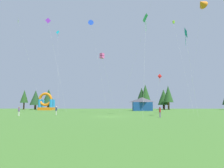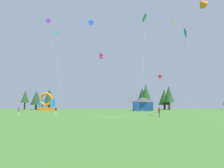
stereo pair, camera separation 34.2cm
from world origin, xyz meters
name	(u,v)px [view 1 (the left image)]	position (x,y,z in m)	size (l,w,h in m)	color
ground_plane	(110,117)	(0.00, 0.00, 0.00)	(120.00, 120.00, 0.00)	#3D6B28
kite_purple_diamond	(48,22)	(-17.40, 18.22, 24.30)	(6.85, 3.13, 25.08)	purple
kite_cyan_diamond	(58,34)	(-16.49, 24.19, 23.22)	(3.09, 6.23, 24.02)	#19B7CC
kite_lime_box	(174,23)	(18.69, 25.44, 26.82)	(0.82, 11.55, 27.52)	#8CD826
kite_pink_box	(102,56)	(-2.42, 14.18, 13.74)	(3.97, 5.30, 14.35)	#EA599E
kite_green_diamond	(146,19)	(5.63, -3.48, 14.91)	(1.48, 2.72, 15.60)	green
kite_teal_diamond	(185,34)	(12.53, -0.30, 13.73)	(2.57, 2.05, 14.47)	#0C7F7A
kite_blue_delta	(91,24)	(-6.41, 22.90, 25.68)	(5.88, 1.78, 26.55)	blue
kite_red_diamond	(160,77)	(12.83, 20.00, 9.42)	(1.88, 1.05, 9.95)	red
kite_white_diamond	(18,21)	(-24.99, 16.78, 23.96)	(4.12, 10.80, 24.77)	white
kite_orange_delta	(202,3)	(18.56, 6.02, 22.51)	(3.79, 4.40, 23.51)	orange
person_near_camera	(160,111)	(7.72, -1.84, 0.96)	(0.38, 0.38, 1.61)	#724C8C
person_midfield	(56,110)	(-10.19, 4.29, 0.97)	(0.32, 0.32, 1.63)	silver
person_far_side	(19,110)	(-15.77, 1.37, 0.94)	(0.38, 0.38, 1.58)	silver
inflatable_red_slide	(46,104)	(-23.04, 34.46, 2.17)	(4.85, 3.74, 6.02)	orange
festival_tent	(142,104)	(9.21, 29.41, 2.09)	(5.87, 3.86, 4.19)	#19478C
tree_row_0	(24,97)	(-34.75, 42.86, 5.03)	(2.99, 2.99, 7.57)	#4C331E
tree_row_1	(36,98)	(-30.06, 42.27, 4.52)	(4.17, 4.17, 7.38)	#4C331E
tree_row_2	(49,97)	(-25.34, 43.18, 4.91)	(4.77, 4.77, 7.87)	#4C331E
tree_row_3	(142,96)	(11.27, 45.99, 5.38)	(4.75, 4.75, 8.56)	#4C331E
tree_row_4	(145,94)	(12.57, 44.67, 5.87)	(4.77, 4.77, 9.86)	#4C331E
tree_row_5	(164,97)	(20.00, 45.95, 4.83)	(4.73, 4.73, 7.95)	#4C331E
tree_row_6	(168,94)	(20.88, 42.31, 5.89)	(3.76, 3.76, 9.14)	#4C331E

